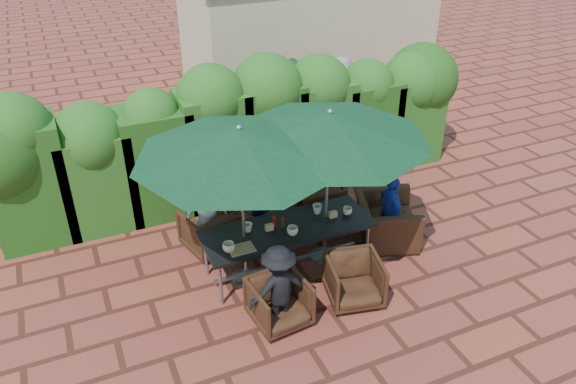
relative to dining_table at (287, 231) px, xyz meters
name	(u,v)px	position (x,y,z in m)	size (l,w,h in m)	color
ground	(295,262)	(0.17, 0.10, -0.68)	(80.00, 80.00, 0.00)	brown
dining_table	(287,231)	(0.00, 0.00, 0.00)	(2.50, 0.90, 0.75)	black
umbrella_left	(240,143)	(-0.65, 0.03, 1.54)	(2.83, 2.83, 2.46)	gray
umbrella_right	(329,126)	(0.63, 0.03, 1.54)	(2.83, 2.83, 2.46)	gray
chair_far_left	(210,227)	(-0.90, 0.97, -0.29)	(0.75, 0.70, 0.77)	black
chair_far_mid	(262,219)	(-0.07, 0.83, -0.28)	(0.77, 0.72, 0.79)	black
chair_far_right	(315,199)	(0.96, 1.04, -0.27)	(0.79, 0.74, 0.82)	black
chair_near_left	(279,300)	(-0.55, -0.98, -0.31)	(0.71, 0.66, 0.73)	black
chair_near_right	(354,278)	(0.57, -1.00, -0.30)	(0.72, 0.68, 0.74)	black
chair_end_right	(386,213)	(1.76, 0.09, -0.20)	(1.08, 0.70, 0.94)	black
adult_far_left	(207,210)	(-0.90, 1.02, 0.01)	(0.68, 0.40, 1.37)	white
adult_far_mid	(264,202)	(0.02, 1.00, -0.08)	(0.43, 0.35, 1.20)	#1E3BA7
adult_far_right	(314,190)	(0.89, 0.95, -0.03)	(0.62, 0.38, 1.28)	black
adult_near_left	(279,288)	(-0.57, -1.02, -0.06)	(0.79, 0.36, 1.23)	black
adult_end_right	(391,210)	(1.77, 0.00, -0.09)	(0.68, 0.34, 1.17)	#1E3BA7
child_left	(244,219)	(-0.33, 0.97, -0.28)	(0.29, 0.23, 0.79)	#C84679
child_right	(290,202)	(0.52, 1.09, -0.25)	(0.30, 0.25, 0.85)	#8C479A
pedestrian_a	(290,98)	(1.96, 4.31, 0.20)	(1.63, 0.58, 1.75)	#248446
pedestrian_b	(321,94)	(2.75, 4.38, 0.15)	(0.79, 0.48, 1.64)	#C84679
pedestrian_c	(341,91)	(3.28, 4.45, 0.10)	(1.00, 0.46, 1.56)	gray
cup_a	(229,247)	(-0.96, -0.20, 0.14)	(0.17, 0.17, 0.13)	beige
cup_b	(248,227)	(-0.56, 0.14, 0.14)	(0.14, 0.14, 0.13)	beige
cup_c	(292,231)	(-0.01, -0.19, 0.14)	(0.16, 0.16, 0.13)	beige
cup_d	(317,209)	(0.56, 0.17, 0.14)	(0.15, 0.15, 0.14)	beige
cup_e	(347,211)	(0.96, -0.04, 0.13)	(0.14, 0.14, 0.11)	beige
ketchup_bottle	(274,222)	(-0.17, 0.09, 0.16)	(0.04, 0.04, 0.17)	#B20C0A
sauce_bottle	(283,222)	(-0.06, 0.03, 0.16)	(0.04, 0.04, 0.17)	#4C230C
serving_tray	(242,249)	(-0.79, -0.23, 0.08)	(0.35, 0.25, 0.02)	#9D764C
number_block_left	(269,227)	(-0.27, 0.04, 0.12)	(0.12, 0.06, 0.10)	tan
number_block_right	(333,214)	(0.72, -0.03, 0.12)	(0.12, 0.06, 0.10)	tan
hedge_wall	(233,126)	(0.04, 2.42, 0.67)	(9.10, 1.60, 2.54)	#1C3E11
building	(307,25)	(3.67, 7.09, 0.93)	(6.20, 3.08, 3.20)	#BDAD8C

